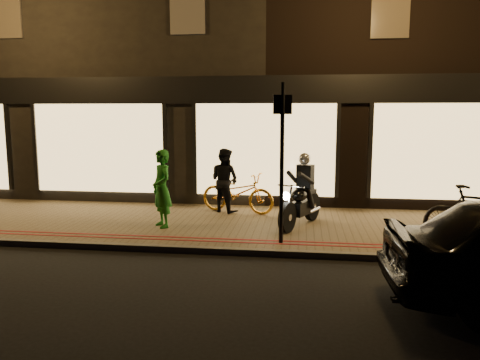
% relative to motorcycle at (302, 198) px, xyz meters
% --- Properties ---
extents(ground, '(90.00, 90.00, 0.00)m').
position_rel_motorcycle_xyz_m(ground, '(-0.97, -1.95, -0.73)').
color(ground, black).
rests_on(ground, ground).
extents(sidewalk, '(50.00, 4.00, 0.12)m').
position_rel_motorcycle_xyz_m(sidewalk, '(-0.97, 0.05, -0.67)').
color(sidewalk, brown).
rests_on(sidewalk, ground).
extents(kerb_stone, '(50.00, 0.14, 0.12)m').
position_rel_motorcycle_xyz_m(kerb_stone, '(-0.97, -1.90, -0.67)').
color(kerb_stone, '#59544C').
rests_on(kerb_stone, ground).
extents(red_kerb_lines, '(50.00, 0.26, 0.01)m').
position_rel_motorcycle_xyz_m(red_kerb_lines, '(-0.97, -1.40, -0.61)').
color(red_kerb_lines, maroon).
rests_on(red_kerb_lines, sidewalk).
extents(building_row, '(48.00, 10.11, 8.50)m').
position_rel_motorcycle_xyz_m(building_row, '(-0.97, 7.04, 3.51)').
color(building_row, black).
rests_on(building_row, ground).
extents(motorcycle, '(0.94, 1.82, 1.59)m').
position_rel_motorcycle_xyz_m(motorcycle, '(0.00, 0.00, 0.00)').
color(motorcycle, black).
rests_on(motorcycle, sidewalk).
extents(sign_post, '(0.34, 0.13, 3.00)m').
position_rel_motorcycle_xyz_m(sign_post, '(-0.37, -1.40, 1.06)').
color(sign_post, black).
rests_on(sign_post, sidewalk).
extents(bicycle_gold, '(2.01, 1.17, 1.00)m').
position_rel_motorcycle_xyz_m(bicycle_gold, '(-1.56, 1.16, -0.12)').
color(bicycle_gold, gold).
rests_on(bicycle_gold, sidewalk).
extents(bicycle_dark, '(1.94, 1.32, 1.14)m').
position_rel_motorcycle_xyz_m(bicycle_dark, '(3.19, -1.24, -0.05)').
color(bicycle_dark, black).
rests_on(bicycle_dark, sidewalk).
extents(person_green, '(0.70, 0.73, 1.68)m').
position_rel_motorcycle_xyz_m(person_green, '(-2.98, -0.50, 0.22)').
color(person_green, '#1F761F').
rests_on(person_green, sidewalk).
extents(person_dark, '(0.97, 0.90, 1.58)m').
position_rel_motorcycle_xyz_m(person_dark, '(-1.90, 1.21, 0.18)').
color(person_dark, black).
rests_on(person_dark, sidewalk).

